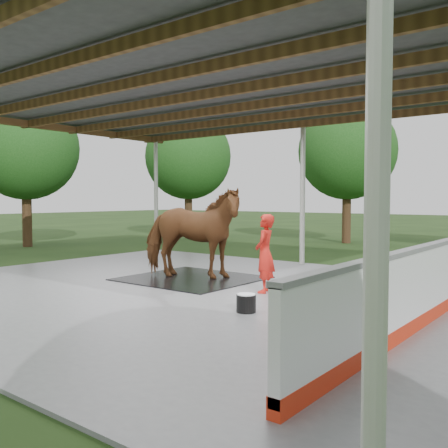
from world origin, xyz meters
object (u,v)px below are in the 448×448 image
Objects in this scene: handler at (265,253)px; horse at (191,233)px; dasher_board at (423,287)px; wash_bucket at (246,303)px.

horse is at bearing -115.18° from handler.
wash_bucket is (-2.45, -0.95, -0.39)m from dasher_board.
handler is at bearing 113.59° from wash_bucket.
wash_bucket is at bearing -158.81° from dasher_board.
handler reaches higher than wash_bucket.
dasher_board reaches higher than wash_bucket.
horse reaches higher than dasher_board.
handler is at bearing 168.53° from dasher_board.
handler is (-3.15, 0.64, 0.21)m from dasher_board.
horse is 3.57m from wash_bucket.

